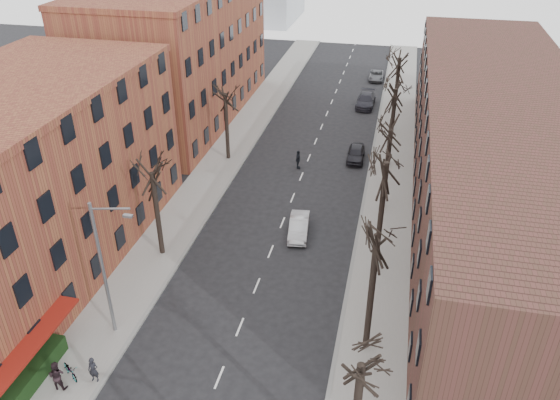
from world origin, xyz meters
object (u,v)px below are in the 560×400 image
Objects in this scene: parked_car_mid at (366,100)px; pedestrian_a at (93,370)px; bicycle at (70,370)px; silver_sedan at (299,227)px; parked_car_near at (356,153)px.

parked_car_mid is 46.39m from pedestrian_a.
pedestrian_a is 1.49m from bicycle.
silver_sedan reaches higher than bicycle.
parked_car_near is at bearing 71.49° from silver_sedan.
parked_car_mid is at bearing 19.93° from bicycle.
parked_car_mid reaches higher than parked_car_near.
parked_car_near is 32.24m from pedestrian_a.
parked_car_mid reaches higher than bicycle.
silver_sedan is 28.82m from parked_car_mid.
parked_car_near is 2.53× the size of pedestrian_a.
parked_car_near is at bearing 12.67° from bicycle.
bicycle is (-1.44, -0.01, -0.37)m from pedestrian_a.
pedestrian_a is at bearing -122.43° from silver_sedan.
bicycle is at bearing -126.32° from silver_sedan.
parked_car_mid is (2.57, 28.71, 0.06)m from silver_sedan.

